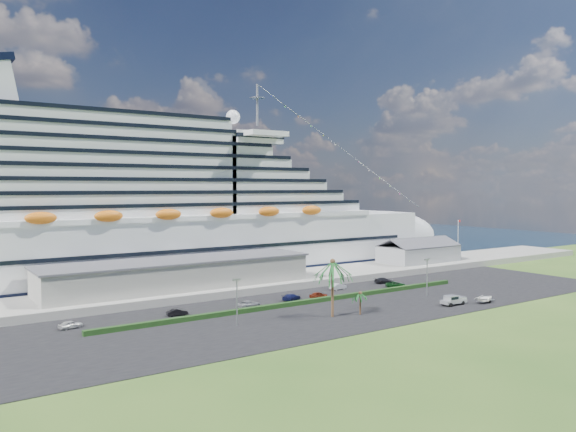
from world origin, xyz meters
TOP-DOWN VIEW (x-y plane):
  - ground at (0.00, 0.00)m, footprint 420.00×420.00m
  - asphalt_lot at (0.00, 11.00)m, footprint 140.00×38.00m
  - wharf at (0.00, 40.00)m, footprint 240.00×20.00m
  - water at (0.00, 130.00)m, footprint 420.00×160.00m
  - cruise_ship at (-21.53, 64.00)m, footprint 191.00×38.00m
  - terminal_building at (-25.00, 40.00)m, footprint 61.00×15.00m
  - port_shed at (52.00, 40.00)m, footprint 24.00×12.31m
  - flagpole at (70.04, 40.00)m, footprint 1.08×0.16m
  - hedge at (-8.00, 16.00)m, footprint 88.00×1.10m
  - lamp_post_left at (-28.00, 8.00)m, footprint 1.60×0.35m
  - lamp_post_right at (20.00, 8.00)m, footprint 1.60×0.35m
  - palm_tall at (-10.00, 4.00)m, footprint 8.82×8.82m
  - palm_short at (-4.50, 2.50)m, footprint 3.53×3.53m
  - parked_car_0 at (-52.41, 22.31)m, footprint 4.27×2.49m
  - parked_car_1 at (-33.55, 21.03)m, footprint 4.08×1.77m
  - parked_car_2 at (-18.88, 19.57)m, footprint 5.31×3.02m
  - parked_car_3 at (-7.66, 20.84)m, footprint 5.19×3.37m
  - parked_car_4 at (-1.57, 19.33)m, footprint 4.14×1.74m
  - parked_car_5 at (8.40, 24.87)m, footprint 4.72×2.29m
  - parked_car_6 at (21.75, 19.20)m, footprint 5.53×4.15m
  - parked_car_7 at (23.36, 24.90)m, footprint 5.42×3.63m
  - pickup_truck at (16.87, -1.80)m, footprint 5.84×2.38m
  - boat_trailer at (24.23, -4.11)m, footprint 5.44×3.69m

SIDE VIEW (x-z plane):
  - ground at x=0.00m, z-range 0.00..0.00m
  - water at x=0.00m, z-range 0.00..0.02m
  - asphalt_lot at x=0.00m, z-range 0.00..0.12m
  - hedge at x=-8.00m, z-range 0.12..1.02m
  - parked_car_1 at x=-33.55m, z-range 0.12..1.42m
  - parked_car_0 at x=-52.41m, z-range 0.12..1.48m
  - parked_car_2 at x=-18.88m, z-range 0.12..1.52m
  - parked_car_6 at x=21.75m, z-range 0.12..1.52m
  - parked_car_3 at x=-7.66m, z-range 0.12..1.52m
  - parked_car_4 at x=-1.57m, z-range 0.12..1.52m
  - parked_car_7 at x=23.36m, z-range 0.12..1.58m
  - parked_car_5 at x=8.40m, z-range 0.12..1.61m
  - wharf at x=0.00m, z-range 0.00..1.80m
  - boat_trailer at x=24.23m, z-range 0.37..1.91m
  - pickup_truck at x=16.87m, z-range 0.22..2.25m
  - palm_short at x=-4.50m, z-range 1.38..5.95m
  - port_shed at x=52.00m, z-range 0.71..8.08m
  - terminal_building at x=-25.00m, z-range 1.86..8.16m
  - lamp_post_left at x=-28.00m, z-range 1.21..9.48m
  - lamp_post_right at x=20.00m, z-range 1.21..9.48m
  - flagpole at x=70.04m, z-range 2.27..14.27m
  - palm_tall at x=-10.00m, z-range 3.64..14.77m
  - cruise_ship at x=-21.53m, z-range -10.31..43.69m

